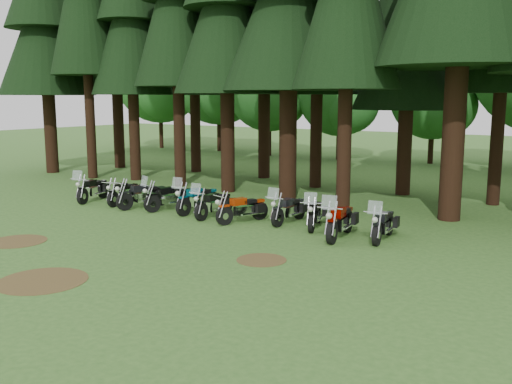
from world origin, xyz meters
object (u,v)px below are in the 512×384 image
at_px(motorcycle_1, 124,193).
at_px(motorcycle_6, 243,210).
at_px(motorcycle_4, 198,200).
at_px(motorcycle_3, 170,198).
at_px(motorcycle_9, 340,222).
at_px(motorcycle_2, 143,196).
at_px(motorcycle_7, 289,210).
at_px(motorcycle_0, 93,190).
at_px(motorcycle_10, 383,225).
at_px(motorcycle_5, 214,205).
at_px(motorcycle_8, 315,214).

relative_size(motorcycle_1, motorcycle_6, 1.01).
distance_m(motorcycle_1, motorcycle_4, 3.81).
bearing_deg(motorcycle_4, motorcycle_1, -173.65).
height_order(motorcycle_3, motorcycle_9, motorcycle_9).
xyz_separation_m(motorcycle_1, motorcycle_6, (6.25, -0.19, 0.01)).
height_order(motorcycle_2, motorcycle_7, motorcycle_7).
bearing_deg(motorcycle_7, motorcycle_0, -174.46).
bearing_deg(motorcycle_2, motorcycle_3, 28.51).
height_order(motorcycle_1, motorcycle_3, motorcycle_3).
relative_size(motorcycle_7, motorcycle_10, 0.98).
xyz_separation_m(motorcycle_3, motorcycle_5, (2.30, -0.13, -0.02)).
bearing_deg(motorcycle_5, motorcycle_10, 0.50).
bearing_deg(motorcycle_2, motorcycle_9, 15.05).
bearing_deg(motorcycle_2, motorcycle_10, 18.02).
height_order(motorcycle_5, motorcycle_10, motorcycle_10).
height_order(motorcycle_0, motorcycle_4, motorcycle_4).
bearing_deg(motorcycle_8, motorcycle_10, -27.06).
distance_m(motorcycle_3, motorcycle_7, 5.19).
distance_m(motorcycle_3, motorcycle_4, 1.28).
bearing_deg(motorcycle_8, motorcycle_2, 165.56).
distance_m(motorcycle_4, motorcycle_9, 6.41).
xyz_separation_m(motorcycle_6, motorcycle_9, (3.93, -0.19, 0.07)).
xyz_separation_m(motorcycle_3, motorcycle_8, (6.30, 0.39, -0.02)).
bearing_deg(motorcycle_3, motorcycle_1, -159.12).
height_order(motorcycle_0, motorcycle_5, motorcycle_0).
relative_size(motorcycle_0, motorcycle_3, 1.01).
distance_m(motorcycle_4, motorcycle_10, 7.64).
distance_m(motorcycle_2, motorcycle_4, 2.53).
height_order(motorcycle_0, motorcycle_3, motorcycle_0).
distance_m(motorcycle_3, motorcycle_5, 2.31).
xyz_separation_m(motorcycle_6, motorcycle_7, (1.44, 0.82, 0.01)).
height_order(motorcycle_6, motorcycle_7, motorcycle_7).
xyz_separation_m(motorcycle_1, motorcycle_7, (7.69, 0.63, 0.02)).
distance_m(motorcycle_3, motorcycle_10, 8.90).
distance_m(motorcycle_3, motorcycle_9, 7.66).
bearing_deg(motorcycle_4, motorcycle_2, -167.21).
relative_size(motorcycle_0, motorcycle_1, 1.07).
relative_size(motorcycle_2, motorcycle_8, 1.04).
bearing_deg(motorcycle_1, motorcycle_9, -13.80).
bearing_deg(motorcycle_9, motorcycle_7, 149.54).
relative_size(motorcycle_6, motorcycle_7, 0.95).
bearing_deg(motorcycle_6, motorcycle_8, 33.97).
bearing_deg(motorcycle_6, motorcycle_7, 49.51).
bearing_deg(motorcycle_0, motorcycle_6, -16.85).
distance_m(motorcycle_0, motorcycle_4, 5.44).
distance_m(motorcycle_7, motorcycle_8, 1.15).
relative_size(motorcycle_0, motorcycle_6, 1.09).
height_order(motorcycle_2, motorcycle_6, motorcycle_2).
bearing_deg(motorcycle_5, motorcycle_0, -178.90).
bearing_deg(motorcycle_4, motorcycle_5, -15.39).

